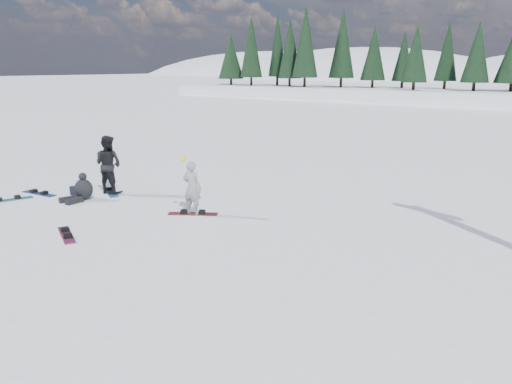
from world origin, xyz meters
TOP-DOWN VIEW (x-y plane):
  - ground at (0.00, 0.00)m, footprint 420.00×420.00m
  - snowboarder_woman at (0.95, 1.75)m, footprint 0.67×0.51m
  - snowboarder_man at (-3.23, 1.98)m, footprint 1.15×0.98m
  - seated_rider at (-3.20, 0.83)m, footprint 0.72×1.12m
  - gear_bag at (-3.90, 1.09)m, footprint 0.48×0.35m
  - snowboard_woman at (0.96, 1.75)m, footprint 1.42×1.04m
  - snowboard_man at (-3.23, 1.98)m, footprint 1.46×0.95m
  - snowboard_loose_b at (-0.43, -1.65)m, footprint 1.47×0.92m
  - snowboard_loose_a at (-5.14, -0.69)m, footprint 0.76×1.51m
  - snowboard_loose_c at (-5.11, 0.39)m, footprint 1.52×0.45m

SIDE VIEW (x-z plane):
  - ground at x=0.00m, z-range 0.00..0.00m
  - snowboard_woman at x=0.96m, z-range 0.00..0.03m
  - snowboard_man at x=-3.23m, z-range 0.00..0.03m
  - snowboard_loose_b at x=-0.43m, z-range 0.00..0.03m
  - snowboard_loose_a at x=-5.14m, z-range 0.00..0.03m
  - snowboard_loose_c at x=-5.11m, z-range 0.00..0.03m
  - gear_bag at x=-3.90m, z-range 0.00..0.30m
  - seated_rider at x=-3.20m, z-range -0.11..0.81m
  - snowboarder_woman at x=0.95m, z-range -0.06..1.73m
  - snowboarder_man at x=-3.23m, z-range 0.00..2.04m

